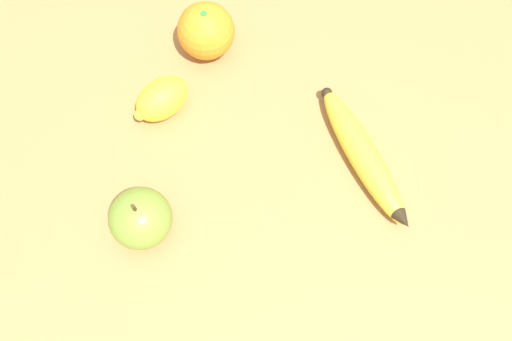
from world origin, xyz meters
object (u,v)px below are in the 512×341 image
apple (140,218)px  lemon (162,99)px  orange (206,31)px  banana (364,157)px

apple → lemon: bearing=16.0°
lemon → orange: bearing=-9.1°
apple → lemon: size_ratio=0.91×
apple → orange: bearing=6.0°
banana → orange: bearing=-155.9°
orange → apple: apple is taller
banana → lemon: 0.26m
banana → orange: orange is taller
lemon → apple: bearing=-164.0°
apple → lemon: apple is taller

